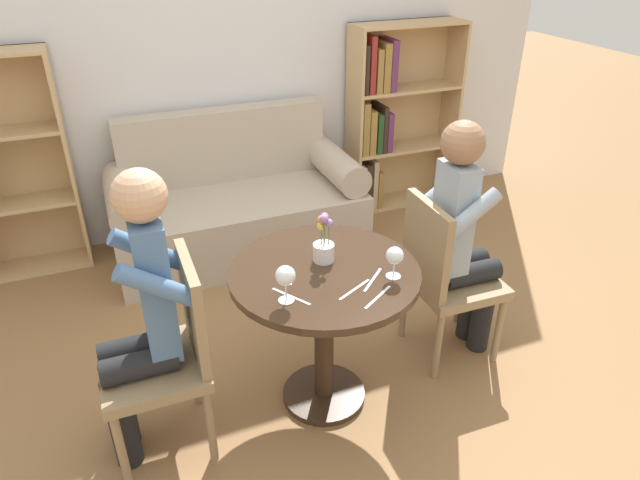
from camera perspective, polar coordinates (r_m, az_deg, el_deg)
ground_plane at (r=2.90m, az=0.38°, el=-15.30°), size 16.00×16.00×0.00m
back_wall at (r=4.05m, az=-11.08°, el=19.14°), size 5.20×0.05×2.70m
round_table at (r=2.54m, az=0.43°, el=-6.26°), size 0.83×0.83×0.73m
couch at (r=3.97m, az=-8.36°, el=3.32°), size 1.66×0.80×0.92m
bookshelf_right at (r=4.50m, az=6.77°, el=11.87°), size 0.86×0.28×1.40m
chair_left at (r=2.46m, az=-14.85°, el=-10.61°), size 0.42×0.42×0.90m
chair_right at (r=2.92m, az=12.26°, el=-3.27°), size 0.43×0.43×0.90m
person_left at (r=2.35m, az=-17.54°, el=-7.45°), size 0.42×0.34×1.30m
person_right at (r=2.87m, az=14.14°, el=0.15°), size 0.42×0.35×1.28m
wine_glass_left at (r=2.19m, az=-3.47°, el=-3.66°), size 0.08×0.08×0.16m
wine_glass_right at (r=2.36m, az=7.48°, el=-1.66°), size 0.07×0.07×0.14m
flower_vase at (r=2.47m, az=0.37°, el=-0.45°), size 0.09×0.09×0.23m
knife_left_setting at (r=2.38m, az=5.29°, el=-3.98°), size 0.15×0.14×0.00m
fork_left_setting at (r=2.28m, az=5.81°, el=-5.70°), size 0.17×0.11×0.00m
knife_right_setting at (r=2.28m, az=-2.91°, el=-5.66°), size 0.11×0.17×0.00m
fork_right_setting at (r=2.32m, az=3.47°, el=-4.97°), size 0.17×0.10×0.00m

